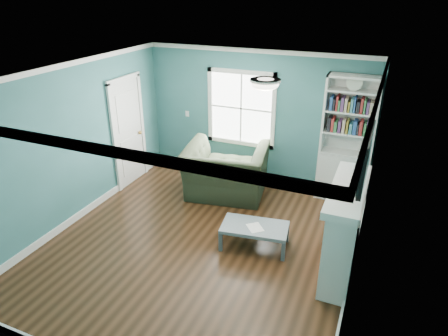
% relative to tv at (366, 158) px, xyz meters
% --- Properties ---
extents(floor, '(5.00, 5.00, 0.00)m').
position_rel_tv_xyz_m(floor, '(-2.20, -0.20, -1.72)').
color(floor, black).
rests_on(floor, ground).
extents(room_walls, '(5.00, 5.00, 5.00)m').
position_rel_tv_xyz_m(room_walls, '(-2.20, -0.20, -0.14)').
color(room_walls, '#2F6766').
rests_on(room_walls, ground).
extents(trim, '(4.50, 5.00, 2.60)m').
position_rel_tv_xyz_m(trim, '(-2.20, -0.20, -0.49)').
color(trim, white).
rests_on(trim, ground).
extents(window, '(1.40, 0.06, 1.50)m').
position_rel_tv_xyz_m(window, '(-2.50, 2.29, -0.27)').
color(window, white).
rests_on(window, room_walls).
extents(bookshelf, '(0.90, 0.35, 2.31)m').
position_rel_tv_xyz_m(bookshelf, '(-0.43, 2.10, -0.80)').
color(bookshelf, silver).
rests_on(bookshelf, ground).
extents(fireplace, '(0.44, 1.58, 1.30)m').
position_rel_tv_xyz_m(fireplace, '(-0.12, 0.00, -1.09)').
color(fireplace, black).
rests_on(fireplace, ground).
extents(tv, '(0.06, 1.10, 0.65)m').
position_rel_tv_xyz_m(tv, '(0.00, 0.00, 0.00)').
color(tv, black).
rests_on(tv, fireplace).
extents(door, '(0.12, 0.98, 2.17)m').
position_rel_tv_xyz_m(door, '(-4.42, 1.20, -0.65)').
color(door, silver).
rests_on(door, ground).
extents(ceiling_fixture, '(0.38, 0.38, 0.15)m').
position_rel_tv_xyz_m(ceiling_fixture, '(-1.30, -0.10, 0.82)').
color(ceiling_fixture, white).
rests_on(ceiling_fixture, room_walls).
extents(light_switch, '(0.08, 0.01, 0.12)m').
position_rel_tv_xyz_m(light_switch, '(-3.70, 2.28, -0.52)').
color(light_switch, white).
rests_on(light_switch, room_walls).
extents(recliner, '(1.62, 1.19, 1.29)m').
position_rel_tv_xyz_m(recliner, '(-2.45, 1.40, -1.08)').
color(recliner, black).
rests_on(recliner, ground).
extents(coffee_table, '(1.06, 0.68, 0.36)m').
position_rel_tv_xyz_m(coffee_table, '(-1.41, 0.04, -1.41)').
color(coffee_table, '#454E53').
rests_on(coffee_table, ground).
extents(paper_sheet, '(0.32, 0.33, 0.00)m').
position_rel_tv_xyz_m(paper_sheet, '(-1.39, -0.01, -1.36)').
color(paper_sheet, white).
rests_on(paper_sheet, coffee_table).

